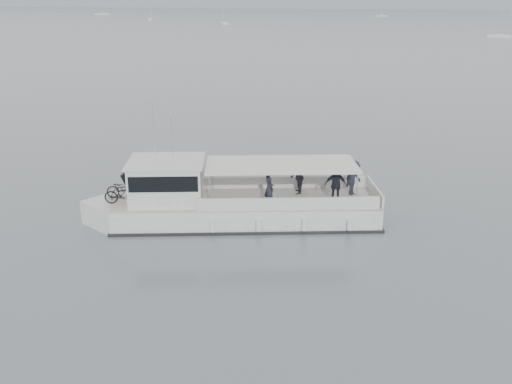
% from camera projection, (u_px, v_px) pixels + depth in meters
% --- Properties ---
extents(ground, '(1400.00, 1400.00, 0.00)m').
position_uv_depth(ground, '(272.00, 259.00, 24.35)').
color(ground, slate).
rests_on(ground, ground).
extents(tour_boat, '(14.36, 7.75, 6.13)m').
position_uv_depth(tour_boat, '(220.00, 203.00, 28.02)').
color(tour_boat, white).
rests_on(tour_boat, ground).
extents(moored_fleet, '(401.55, 351.74, 10.92)m').
position_uv_depth(moored_fleet, '(370.00, 26.00, 212.92)').
color(moored_fleet, white).
rests_on(moored_fleet, ground).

